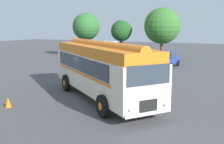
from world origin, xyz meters
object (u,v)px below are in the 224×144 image
at_px(car_mid_right, 167,59).
at_px(box_van, 102,51).
at_px(vintage_bus, 101,68).
at_px(car_mid_left, 146,58).
at_px(traffic_cone, 8,102).
at_px(car_near_left, 122,57).

relative_size(car_mid_right, box_van, 0.75).
height_order(car_mid_right, box_van, box_van).
relative_size(vintage_bus, car_mid_left, 2.23).
xyz_separation_m(car_mid_left, car_mid_right, (2.49, -0.28, 0.00)).
bearing_deg(car_mid_left, vintage_bus, -81.32).
bearing_deg(car_mid_left, traffic_cone, -94.29).
distance_m(car_near_left, car_mid_right, 5.43).
relative_size(car_near_left, traffic_cone, 7.90).
distance_m(vintage_bus, box_van, 16.83).
bearing_deg(box_van, car_mid_right, -1.07).
distance_m(box_van, traffic_cone, 19.10).
bearing_deg(car_mid_right, car_mid_left, 173.61).
xyz_separation_m(vintage_bus, traffic_cone, (-3.68, -3.78, -1.62)).
distance_m(car_mid_right, box_van, 8.23).
bearing_deg(box_van, traffic_cone, -76.90).
height_order(car_mid_left, traffic_cone, car_mid_left).
distance_m(vintage_bus, car_mid_left, 15.13).
bearing_deg(traffic_cone, car_mid_right, 78.08).
distance_m(car_near_left, car_mid_left, 2.96).
distance_m(car_mid_right, traffic_cone, 18.83).
bearing_deg(box_van, car_near_left, -2.88).
bearing_deg(vintage_bus, traffic_cone, -134.23).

